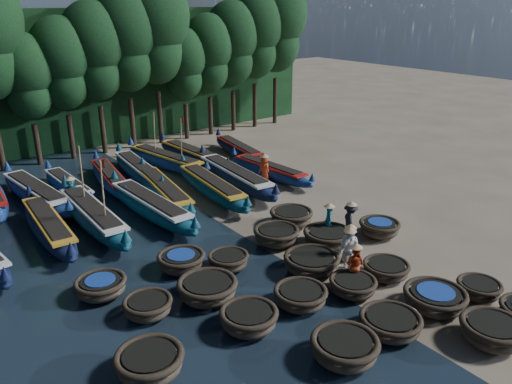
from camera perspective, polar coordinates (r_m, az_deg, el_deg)
ground at (r=22.00m, az=2.33°, el=-7.34°), size 120.00×120.00×0.00m
foliage_wall at (r=40.71m, az=-19.53°, el=12.12°), size 40.00×3.00×10.00m
coracle_3 at (r=18.37m, az=25.36°, el=-14.18°), size 2.42×2.42×0.80m
coracle_6 at (r=16.26m, az=10.10°, el=-17.16°), size 2.38×2.38×0.81m
coracle_7 at (r=17.75m, az=15.10°, el=-14.28°), size 2.37×2.37×0.68m
coracle_8 at (r=19.43m, az=19.76°, el=-11.37°), size 2.28×2.28×0.74m
coracle_9 at (r=20.77m, az=24.13°, el=-10.03°), size 1.97×1.97×0.64m
coracle_10 at (r=15.85m, az=-12.06°, el=-18.53°), size 2.44×2.44×0.80m
coracle_11 at (r=17.31m, az=-0.82°, el=-14.25°), size 2.29×2.29×0.77m
coracle_12 at (r=18.55m, az=5.10°, el=-11.79°), size 1.99×1.99×0.72m
coracle_13 at (r=19.52m, az=11.02°, el=-10.45°), size 2.18×2.18×0.66m
coracle_14 at (r=20.92m, az=14.64°, el=-8.52°), size 2.31×2.31×0.65m
coracle_15 at (r=18.38m, az=-12.25°, el=-12.65°), size 1.98×1.98×0.69m
coracle_16 at (r=18.88m, az=-5.58°, el=-10.97°), size 2.60×2.60×0.82m
coracle_17 at (r=20.72m, az=6.38°, el=-8.00°), size 2.54×2.54×0.76m
coracle_18 at (r=22.83m, az=8.19°, el=-5.14°), size 2.49×2.49×0.81m
coracle_19 at (r=24.32m, az=13.92°, el=-3.96°), size 2.29×2.29×0.74m
coracle_20 at (r=19.91m, az=-17.30°, el=-10.26°), size 2.37×2.37×0.72m
coracle_21 at (r=20.92m, az=-8.53°, el=-7.80°), size 2.37×2.37×0.76m
coracle_22 at (r=20.86m, az=-3.18°, el=-7.82°), size 1.73×1.73×0.69m
coracle_23 at (r=22.83m, az=2.35°, el=-4.95°), size 2.58×2.58×0.79m
coracle_24 at (r=24.75m, az=4.05°, el=-2.84°), size 2.51×2.51×0.81m
long_boat_2 at (r=25.40m, az=-22.60°, el=-3.61°), size 1.85×8.36×1.47m
long_boat_3 at (r=25.75m, az=-18.18°, el=-2.56°), size 1.74×9.04×3.84m
long_boat_4 at (r=26.19m, az=-11.94°, el=-1.58°), size 1.93×8.81×1.55m
long_boat_5 at (r=28.07m, az=-10.42°, el=0.05°), size 2.75×8.49×1.51m
long_boat_6 at (r=28.45m, az=-5.08°, el=0.60°), size 2.38×8.53×1.51m
long_boat_7 at (r=29.92m, az=-2.42°, el=1.78°), size 2.35×9.10×1.61m
long_boat_8 at (r=31.33m, az=1.59°, el=2.48°), size 1.86×7.54×1.33m
long_boat_11 at (r=29.88m, az=-23.82°, el=-0.12°), size 2.57×8.74×1.55m
long_boat_12 at (r=30.67m, az=-20.63°, el=0.65°), size 1.53×7.25×1.28m
long_boat_13 at (r=31.18m, az=-16.34°, el=1.55°), size 2.44×7.65×1.36m
long_boat_14 at (r=32.04m, az=-13.23°, el=2.45°), size 2.25×8.37×1.48m
long_boat_15 at (r=33.71m, az=-10.22°, el=3.62°), size 2.91×8.44×3.64m
long_boat_16 at (r=34.57m, az=-7.23°, el=4.20°), size 1.93×8.37×1.48m
long_boat_17 at (r=35.79m, az=-1.96°, el=4.85°), size 2.50×7.56×1.35m
fisherman_0 at (r=21.57m, az=10.65°, el=-5.70°), size 0.92×0.94×1.83m
fisherman_1 at (r=23.21m, az=8.28°, el=-3.31°), size 0.70×0.77×1.97m
fisherman_2 at (r=19.95m, az=11.22°, el=-8.04°), size 0.89×0.99×1.86m
fisherman_3 at (r=23.52m, az=10.73°, el=-3.23°), size 1.14×1.34×2.00m
fisherman_4 at (r=20.90m, az=10.58°, el=-6.36°), size 1.06×0.52×2.00m
fisherman_5 at (r=28.54m, az=-20.31°, el=0.00°), size 1.59×0.92×1.84m
fisherman_6 at (r=30.24m, az=0.97°, el=2.67°), size 0.59×0.88×1.98m
tree_5 at (r=36.05m, az=-24.78°, el=11.98°), size 3.68×3.68×8.68m
tree_6 at (r=36.55m, az=-21.38°, el=13.63°), size 4.09×4.09×9.65m
tree_7 at (r=37.20m, az=-18.04°, el=15.18°), size 4.51×4.51×10.63m
tree_8 at (r=37.98m, az=-14.78°, el=16.62°), size 4.92×4.92×11.60m
tree_9 at (r=38.90m, az=-11.61°, el=17.96°), size 5.34×5.34×12.58m
tree_10 at (r=40.17m, az=-8.30°, el=14.36°), size 3.68×3.68×8.68m
tree_11 at (r=41.27m, az=-5.46°, el=15.59°), size 4.09×4.09×9.65m
tree_12 at (r=42.47m, az=-2.75°, el=16.72°), size 4.51×4.51×10.63m
tree_13 at (r=43.77m, az=-0.16°, el=17.76°), size 4.92×4.92×11.60m
tree_14 at (r=45.16m, az=2.30°, el=18.69°), size 5.34×5.34×12.58m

